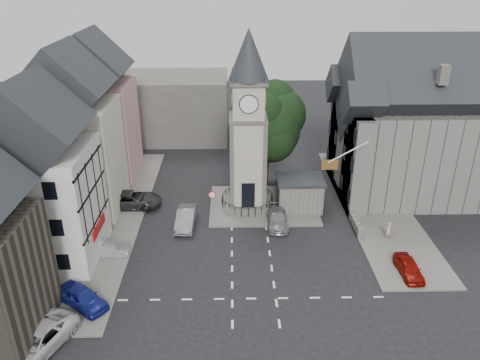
{
  "coord_description": "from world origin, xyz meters",
  "views": [
    {
      "loc": [
        -1.46,
        -31.13,
        20.96
      ],
      "look_at": [
        -0.76,
        5.0,
        4.12
      ],
      "focal_mm": 35.0,
      "sensor_mm": 36.0,
      "label": 1
    }
  ],
  "objects_px": {
    "car_east_red": "(409,268)",
    "pedestrian": "(388,231)",
    "clock_tower": "(248,124)",
    "stone_shelter": "(299,193)",
    "car_west_blue": "(82,297)"
  },
  "relations": [
    {
      "from": "stone_shelter",
      "to": "car_east_red",
      "type": "distance_m",
      "value": 12.49
    },
    {
      "from": "clock_tower",
      "to": "car_east_red",
      "type": "relative_size",
      "value": 4.54
    },
    {
      "from": "clock_tower",
      "to": "stone_shelter",
      "type": "relative_size",
      "value": 3.78
    },
    {
      "from": "clock_tower",
      "to": "pedestrian",
      "type": "xyz_separation_m",
      "value": [
        11.5,
        -5.99,
        -7.35
      ]
    },
    {
      "from": "car_west_blue",
      "to": "car_east_red",
      "type": "bearing_deg",
      "value": -44.31
    },
    {
      "from": "stone_shelter",
      "to": "pedestrian",
      "type": "bearing_deg",
      "value": -39.38
    },
    {
      "from": "stone_shelter",
      "to": "car_east_red",
      "type": "xyz_separation_m",
      "value": [
        6.7,
        -10.5,
        -0.94
      ]
    },
    {
      "from": "stone_shelter",
      "to": "pedestrian",
      "type": "xyz_separation_m",
      "value": [
        6.7,
        -5.5,
        -0.78
      ]
    },
    {
      "from": "car_west_blue",
      "to": "pedestrian",
      "type": "relative_size",
      "value": 2.64
    },
    {
      "from": "stone_shelter",
      "to": "pedestrian",
      "type": "distance_m",
      "value": 8.7
    },
    {
      "from": "car_east_red",
      "to": "pedestrian",
      "type": "height_order",
      "value": "pedestrian"
    },
    {
      "from": "clock_tower",
      "to": "car_east_red",
      "type": "distance_m",
      "value": 17.59
    },
    {
      "from": "stone_shelter",
      "to": "car_east_red",
      "type": "relative_size",
      "value": 1.2
    },
    {
      "from": "stone_shelter",
      "to": "pedestrian",
      "type": "height_order",
      "value": "stone_shelter"
    },
    {
      "from": "stone_shelter",
      "to": "clock_tower",
      "type": "bearing_deg",
      "value": 174.16
    }
  ]
}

